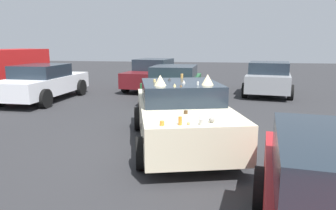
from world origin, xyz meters
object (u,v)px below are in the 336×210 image
object	(u,v)px
art_car_decorated	(181,113)
parked_sedan_near_left	(175,82)
parked_sedan_far_left	(43,82)
parked_sedan_behind_right	(269,78)
parked_sedan_row_back_far	(153,74)

from	to	relation	value
art_car_decorated	parked_sedan_near_left	size ratio (longest dim) A/B	1.13
art_car_decorated	parked_sedan_far_left	xyz separation A→B (m)	(4.66, 6.04, 0.01)
parked_sedan_near_left	art_car_decorated	bearing A→B (deg)	-169.44
art_car_decorated	parked_sedan_near_left	distance (m)	5.72
art_car_decorated	parked_sedan_far_left	world-z (taller)	art_car_decorated
parked_sedan_behind_right	parked_sedan_near_left	xyz separation A→B (m)	(-1.91, 3.90, -0.02)
parked_sedan_behind_right	parked_sedan_near_left	world-z (taller)	parked_sedan_behind_right
parked_sedan_near_left	parked_sedan_row_back_far	size ratio (longest dim) A/B	0.94
parked_sedan_far_left	parked_sedan_behind_right	size ratio (longest dim) A/B	1.09
parked_sedan_far_left	parked_sedan_behind_right	xyz separation A→B (m)	(2.91, -9.02, -0.00)
art_car_decorated	parked_sedan_behind_right	world-z (taller)	art_car_decorated
parked_sedan_behind_right	parked_sedan_row_back_far	distance (m)	5.41
art_car_decorated	parked_sedan_row_back_far	distance (m)	8.67
art_car_decorated	parked_sedan_behind_right	xyz separation A→B (m)	(7.56, -2.98, 0.00)
parked_sedan_near_left	parked_sedan_row_back_far	world-z (taller)	parked_sedan_row_back_far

